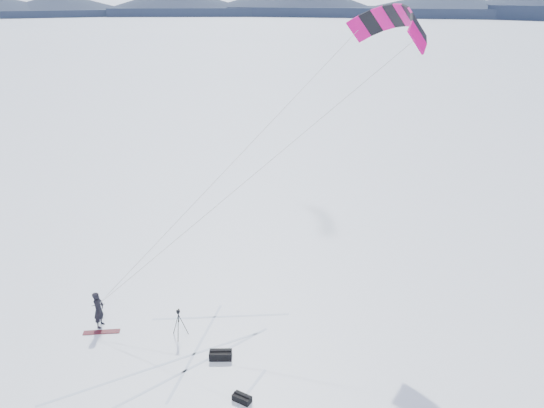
{
  "coord_description": "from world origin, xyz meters",
  "views": [
    {
      "loc": [
        5.16,
        -17.72,
        14.33
      ],
      "look_at": [
        4.95,
        4.89,
        5.14
      ],
      "focal_mm": 35.0,
      "sensor_mm": 36.0,
      "label": 1
    }
  ],
  "objects_px": {
    "snowkiter": "(101,326)",
    "snowboard": "(102,332)",
    "tripod": "(179,319)",
    "gear_bag_a": "(221,355)",
    "gear_bag_b": "(242,398)"
  },
  "relations": [
    {
      "from": "snowboard",
      "to": "gear_bag_a",
      "type": "relative_size",
      "value": 1.71
    },
    {
      "from": "snowboard",
      "to": "tripod",
      "type": "bearing_deg",
      "value": -10.26
    },
    {
      "from": "snowkiter",
      "to": "snowboard",
      "type": "xyz_separation_m",
      "value": [
        0.18,
        -0.49,
        0.02
      ]
    },
    {
      "from": "snowboard",
      "to": "gear_bag_b",
      "type": "bearing_deg",
      "value": -38.87
    },
    {
      "from": "tripod",
      "to": "gear_bag_b",
      "type": "height_order",
      "value": "tripod"
    },
    {
      "from": "snowkiter",
      "to": "gear_bag_b",
      "type": "distance_m",
      "value": 8.25
    },
    {
      "from": "tripod",
      "to": "gear_bag_b",
      "type": "relative_size",
      "value": 1.75
    },
    {
      "from": "snowkiter",
      "to": "gear_bag_b",
      "type": "height_order",
      "value": "snowkiter"
    },
    {
      "from": "gear_bag_b",
      "to": "snowkiter",
      "type": "bearing_deg",
      "value": 175.25
    },
    {
      "from": "gear_bag_a",
      "to": "gear_bag_b",
      "type": "relative_size",
      "value": 1.2
    },
    {
      "from": "snowkiter",
      "to": "gear_bag_a",
      "type": "xyz_separation_m",
      "value": [
        5.72,
        -2.26,
        0.18
      ]
    },
    {
      "from": "snowboard",
      "to": "tripod",
      "type": "height_order",
      "value": "tripod"
    },
    {
      "from": "gear_bag_a",
      "to": "gear_bag_b",
      "type": "distance_m",
      "value": 2.68
    },
    {
      "from": "snowkiter",
      "to": "snowboard",
      "type": "relative_size",
      "value": 1.09
    },
    {
      "from": "snowboard",
      "to": "gear_bag_a",
      "type": "xyz_separation_m",
      "value": [
        5.54,
        -1.77,
        0.16
      ]
    }
  ]
}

